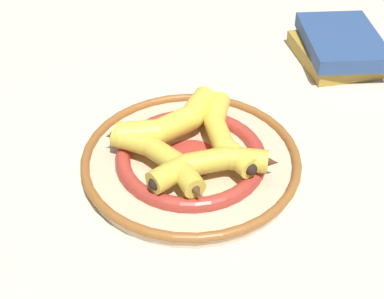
{
  "coord_description": "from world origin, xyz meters",
  "views": [
    {
      "loc": [
        -0.61,
        0.0,
        0.55
      ],
      "look_at": [
        -0.0,
        -0.03,
        0.04
      ],
      "focal_mm": 50.0,
      "sensor_mm": 36.0,
      "label": 1
    }
  ],
  "objects_px": {
    "decorative_bowl": "(192,160)",
    "banana_b": "(213,164)",
    "banana_d": "(171,123)",
    "banana_a": "(224,132)",
    "book_stack": "(339,46)",
    "banana_c": "(163,158)"
  },
  "relations": [
    {
      "from": "banana_d",
      "to": "book_stack",
      "type": "relative_size",
      "value": 0.87
    },
    {
      "from": "banana_c",
      "to": "book_stack",
      "type": "relative_size",
      "value": 0.76
    },
    {
      "from": "decorative_bowl",
      "to": "banana_c",
      "type": "relative_size",
      "value": 2.15
    },
    {
      "from": "banana_a",
      "to": "banana_c",
      "type": "relative_size",
      "value": 1.28
    },
    {
      "from": "decorative_bowl",
      "to": "book_stack",
      "type": "bearing_deg",
      "value": -44.8
    },
    {
      "from": "decorative_bowl",
      "to": "banana_c",
      "type": "distance_m",
      "value": 0.06
    },
    {
      "from": "book_stack",
      "to": "banana_d",
      "type": "bearing_deg",
      "value": 118.77
    },
    {
      "from": "banana_c",
      "to": "banana_d",
      "type": "bearing_deg",
      "value": -52.51
    },
    {
      "from": "book_stack",
      "to": "banana_c",
      "type": "bearing_deg",
      "value": 125.04
    },
    {
      "from": "book_stack",
      "to": "decorative_bowl",
      "type": "bearing_deg",
      "value": 126.19
    },
    {
      "from": "banana_a",
      "to": "banana_c",
      "type": "xyz_separation_m",
      "value": [
        -0.05,
        0.09,
        -0.0
      ]
    },
    {
      "from": "banana_a",
      "to": "banana_d",
      "type": "distance_m",
      "value": 0.08
    },
    {
      "from": "banana_b",
      "to": "banana_c",
      "type": "xyz_separation_m",
      "value": [
        0.02,
        0.07,
        -0.0
      ]
    },
    {
      "from": "banana_a",
      "to": "banana_b",
      "type": "bearing_deg",
      "value": -26.54
    },
    {
      "from": "decorative_bowl",
      "to": "banana_b",
      "type": "relative_size",
      "value": 1.77
    },
    {
      "from": "decorative_bowl",
      "to": "banana_b",
      "type": "xyz_separation_m",
      "value": [
        -0.05,
        -0.03,
        0.03
      ]
    },
    {
      "from": "banana_b",
      "to": "banana_c",
      "type": "bearing_deg",
      "value": -27.95
    },
    {
      "from": "banana_a",
      "to": "book_stack",
      "type": "xyz_separation_m",
      "value": [
        0.29,
        -0.26,
        -0.02
      ]
    },
    {
      "from": "decorative_bowl",
      "to": "banana_b",
      "type": "distance_m",
      "value": 0.07
    },
    {
      "from": "banana_d",
      "to": "banana_c",
      "type": "bearing_deg",
      "value": -133.69
    },
    {
      "from": "banana_d",
      "to": "decorative_bowl",
      "type": "bearing_deg",
      "value": -91.73
    },
    {
      "from": "banana_c",
      "to": "banana_b",
      "type": "bearing_deg",
      "value": -148.23
    }
  ]
}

